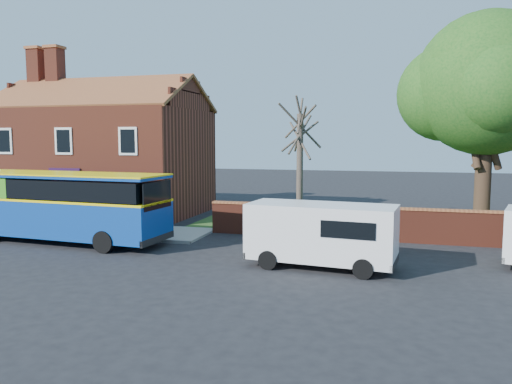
% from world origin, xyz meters
% --- Properties ---
extents(ground, '(120.00, 120.00, 0.00)m').
position_xyz_m(ground, '(0.00, 0.00, 0.00)').
color(ground, black).
rests_on(ground, ground).
extents(pavement, '(18.00, 3.50, 0.12)m').
position_xyz_m(pavement, '(-7.00, 5.75, 0.06)').
color(pavement, gray).
rests_on(pavement, ground).
extents(kerb, '(18.00, 0.15, 0.14)m').
position_xyz_m(kerb, '(-7.00, 4.00, 0.07)').
color(kerb, slate).
rests_on(kerb, ground).
extents(grass_strip, '(26.00, 12.00, 0.04)m').
position_xyz_m(grass_strip, '(13.00, 13.00, 0.02)').
color(grass_strip, '#426B28').
rests_on(grass_strip, ground).
extents(shop_building, '(12.30, 8.13, 10.50)m').
position_xyz_m(shop_building, '(-7.02, 11.50, 3.41)').
color(shop_building, brown).
rests_on(shop_building, ground).
extents(boundary_wall, '(22.00, 0.38, 1.60)m').
position_xyz_m(boundary_wall, '(13.00, 7.00, 0.81)').
color(boundary_wall, maroon).
rests_on(boundary_wall, ground).
extents(bus, '(10.60, 3.35, 3.18)m').
position_xyz_m(bus, '(-4.32, 2.88, 1.81)').
color(bus, '#0D3D96').
rests_on(bus, ground).
extents(van_near, '(5.52, 2.66, 2.34)m').
position_xyz_m(van_near, '(8.28, 1.49, 1.31)').
color(van_near, white).
rests_on(van_near, ground).
extents(large_tree, '(9.07, 7.17, 11.06)m').
position_xyz_m(large_tree, '(15.23, 11.38, 7.24)').
color(large_tree, black).
rests_on(large_tree, ground).
extents(bare_tree, '(2.48, 2.95, 6.61)m').
position_xyz_m(bare_tree, '(5.87, 9.90, 3.39)').
color(bare_tree, '#4C4238').
rests_on(bare_tree, ground).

